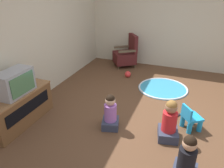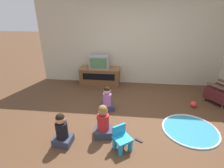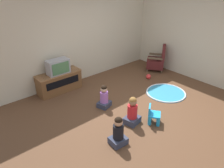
# 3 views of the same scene
# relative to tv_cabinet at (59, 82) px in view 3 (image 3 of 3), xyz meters

# --- Properties ---
(ground_plane) EXTENTS (30.00, 30.00, 0.00)m
(ground_plane) POSITION_rel_tv_cabinet_xyz_m (1.06, -2.02, -0.29)
(ground_plane) COLOR brown
(wall_back) EXTENTS (5.73, 0.12, 2.88)m
(wall_back) POSITION_rel_tv_cabinet_xyz_m (0.92, 0.31, 1.15)
(wall_back) COLOR beige
(wall_back) RESTS_ON ground_plane
(wall_right) EXTENTS (0.12, 5.39, 2.88)m
(wall_right) POSITION_rel_tv_cabinet_xyz_m (3.73, -2.32, 1.15)
(wall_right) COLOR beige
(wall_right) RESTS_ON ground_plane
(tv_cabinet) EXTENTS (1.26, 0.48, 0.56)m
(tv_cabinet) POSITION_rel_tv_cabinet_xyz_m (0.00, 0.00, 0.00)
(tv_cabinet) COLOR brown
(tv_cabinet) RESTS_ON ground_plane
(television) EXTENTS (0.61, 0.33, 0.40)m
(television) POSITION_rel_tv_cabinet_xyz_m (0.00, -0.04, 0.47)
(television) COLOR #939399
(television) RESTS_ON tv_cabinet
(black_armchair) EXTENTS (0.76, 0.77, 0.90)m
(black_armchair) POSITION_rel_tv_cabinet_xyz_m (3.31, -0.85, 0.05)
(black_armchair) COLOR brown
(black_armchair) RESTS_ON ground_plane
(yellow_kid_chair) EXTENTS (0.38, 0.38, 0.43)m
(yellow_kid_chair) POSITION_rel_tv_cabinet_xyz_m (0.86, -2.74, -0.11)
(yellow_kid_chair) COLOR #1E99DB
(yellow_kid_chair) RESTS_ON ground_plane
(play_mat) EXTENTS (1.12, 1.12, 0.04)m
(play_mat) POSITION_rel_tv_cabinet_xyz_m (2.21, -2.09, -0.28)
(play_mat) COLOR teal
(play_mat) RESTS_ON ground_plane
(child_watching_left) EXTENTS (0.39, 0.36, 0.67)m
(child_watching_left) POSITION_rel_tv_cabinet_xyz_m (0.48, -2.43, -0.01)
(child_watching_left) COLOR #33384C
(child_watching_left) RESTS_ON ground_plane
(child_watching_center) EXTENTS (0.34, 0.31, 0.63)m
(child_watching_center) POSITION_rel_tv_cabinet_xyz_m (-0.21, -2.73, -0.02)
(child_watching_center) COLOR #33384C
(child_watching_center) RESTS_ON ground_plane
(child_watching_right) EXTENTS (0.37, 0.35, 0.61)m
(child_watching_right) POSITION_rel_tv_cabinet_xyz_m (0.43, -1.50, -0.03)
(child_watching_right) COLOR #33384C
(child_watching_right) RESTS_ON ground_plane
(toy_ball) EXTENTS (0.16, 0.16, 0.16)m
(toy_ball) POSITION_rel_tv_cabinet_xyz_m (2.55, -1.15, -0.22)
(toy_ball) COLOR red
(toy_ball) RESTS_ON ground_plane
(remote_control) EXTENTS (0.15, 0.12, 0.02)m
(remote_control) POSITION_rel_tv_cabinet_xyz_m (1.17, -2.52, -0.28)
(remote_control) COLOR black
(remote_control) RESTS_ON ground_plane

